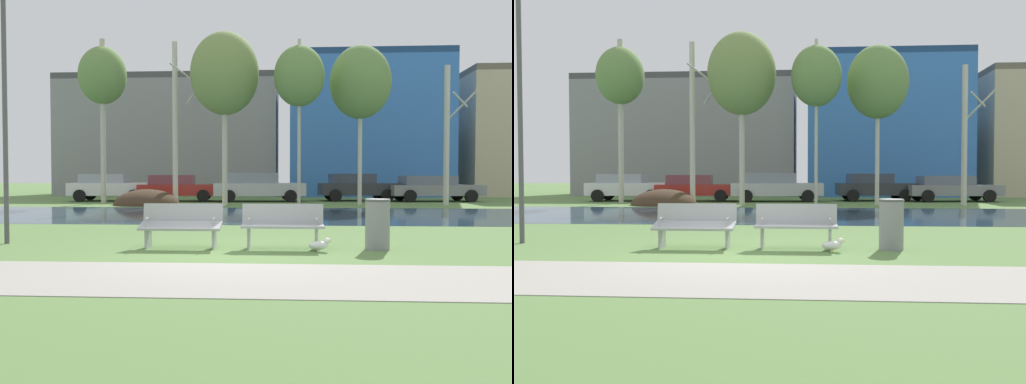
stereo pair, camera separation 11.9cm
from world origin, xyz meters
The scene contains 22 objects.
ground_plane centered at (0.00, 10.00, 0.00)m, with size 120.00×120.00×0.00m, color #5B7F42.
paved_path_strip centered at (0.00, -2.11, 0.01)m, with size 60.00×2.43×0.01m, color #9E998E.
river_band centered at (0.00, 9.47, 0.00)m, with size 80.00×7.73×0.01m, color #284256.
soil_mound centered at (-5.52, 15.10, 0.00)m, with size 3.07×2.79×1.47m, color #423021.
bench_left centered at (-1.00, 0.92, 0.47)m, with size 1.60×0.57×0.87m.
bench_right centered at (1.00, 0.92, 0.47)m, with size 1.60×0.57×0.87m.
trash_bin centered at (2.83, 0.96, 0.51)m, with size 0.49×0.49×0.98m.
seagull centered at (1.70, 0.56, 0.13)m, with size 0.45×0.17×0.26m.
streetlamp centered at (-4.79, 1.35, 3.83)m, with size 0.32×0.32×5.81m.
birch_far_left centered at (-8.03, 16.39, 6.20)m, with size 2.34×2.34×8.04m.
birch_left centered at (-4.25, 15.70, 3.95)m, with size 1.55×2.71×7.68m.
birch_center_left centered at (-1.94, 15.80, 6.16)m, with size 3.25×3.25×8.13m.
birch_center centered at (1.56, 14.92, 5.85)m, with size 2.29×2.29×7.53m.
birch_center_right centered at (4.45, 16.10, 5.75)m, with size 2.87×2.87×7.49m.
birch_right centered at (8.37, 15.66, 3.30)m, with size 1.50×2.24×6.42m.
parked_van_nearest_white centered at (-8.44, 18.44, 0.77)m, with size 4.34×2.41×1.44m.
parked_sedan_second_red centered at (-4.82, 18.51, 0.74)m, with size 4.25×2.30×1.39m.
parked_hatch_third_silver centered at (-0.56, 18.56, 0.79)m, with size 4.89×2.43×1.50m.
parked_wagon_fourth_dark centered at (4.71, 19.54, 0.77)m, with size 4.27×2.30×1.45m.
parked_suv_fifth_grey centered at (8.64, 19.17, 0.73)m, with size 4.92×2.35×1.35m.
building_grey_warehouse centered at (-7.06, 28.61, 4.01)m, with size 14.68×8.06×8.02m.
building_blue_store centered at (6.25, 27.98, 4.60)m, with size 10.18×8.57×9.20m.
Camera 2 is at (1.25, -9.49, 1.47)m, focal length 37.61 mm.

